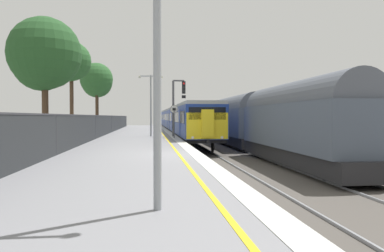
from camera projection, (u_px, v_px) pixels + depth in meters
ground at (246, 167)px, 16.76m from camera, size 17.40×110.00×1.21m
commuter_train_at_platform at (175, 119)px, 53.88m from camera, size 2.83×59.85×3.81m
freight_train_adjacent_track at (221, 119)px, 40.88m from camera, size 2.60×55.84×4.37m
signal_gantry at (177, 101)px, 31.02m from camera, size 1.10×0.24×4.59m
speed_limit_sign at (174, 117)px, 28.45m from camera, size 0.59×0.08×2.46m
platform_lamp_near at (157, 25)px, 6.52m from camera, size 2.00×0.20×5.34m
platform_lamp_mid at (151, 100)px, 31.09m from camera, size 2.00×0.20×5.00m
platform_back_fence at (56, 134)px, 15.82m from camera, size 0.07×99.00×1.73m
background_tree_left at (71, 63)px, 33.91m from camera, size 3.50×3.53×8.31m
background_tree_centre at (98, 83)px, 51.05m from camera, size 4.08×4.08×8.26m
background_tree_right at (44, 57)px, 23.72m from camera, size 4.49×4.49×7.79m
background_tree_back at (97, 80)px, 45.45m from camera, size 3.89×3.89×8.03m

